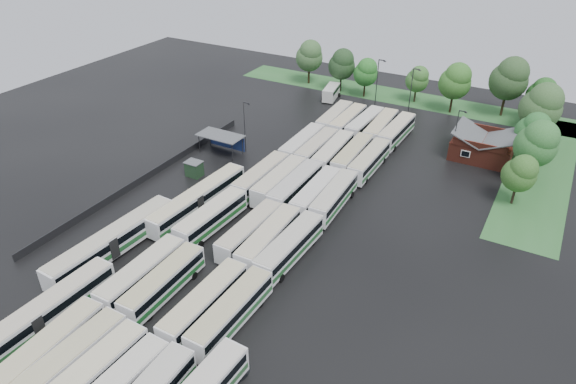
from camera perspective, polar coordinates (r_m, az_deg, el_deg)
The scene contains 58 objects.
ground at distance 70.22m, azimuth -6.26°, elevation -5.76°, with size 160.00×160.00×0.00m, color black.
brick_building at distance 96.93m, azimuth 20.76°, elevation 4.60°, with size 10.07×8.60×5.39m.
wash_shed at distance 92.82m, azimuth -7.37°, elevation 6.06°, with size 8.20×4.20×3.58m.
utility_hut at distance 86.46m, azimuth -10.39°, elevation 2.56°, with size 2.70×2.20×2.62m.
grass_strip_north at distance 121.73m, azimuth 12.46°, elevation 10.26°, with size 80.00×10.00×0.01m, color #2C642C.
grass_strip_east at distance 97.24m, azimuth 26.25°, elevation 2.16°, with size 10.00×50.00×0.01m, color #2C642C.
west_fence at distance 87.54m, azimuth -15.28°, elevation 1.76°, with size 0.10×50.00×1.20m, color #2D2D30.
bus_r0c0 at distance 58.51m, azimuth -25.12°, elevation -15.74°, with size 3.32×13.15×3.63m.
bus_r0c1 at distance 56.56m, azimuth -23.22°, elevation -17.13°, with size 3.02×13.13×3.64m.
bus_r0c2 at distance 54.54m, azimuth -21.29°, elevation -18.81°, with size 3.14×13.26×3.67m.
bus_r1c0 at distance 64.24m, azimuth -15.89°, elevation -8.79°, with size 2.80×12.88×3.58m.
bus_r1c1 at distance 62.52m, azimuth -13.68°, elevation -9.76°, with size 2.91×12.57×3.49m.
bus_r1c3 at distance 58.86m, azimuth -9.24°, elevation -12.12°, with size 2.89×13.04×3.62m.
bus_r1c4 at distance 57.51m, azimuth -6.36°, elevation -13.14°, with size 2.93×12.93×3.59m.
bus_r2c0 at distance 72.28m, azimuth -8.52°, elevation -2.82°, with size 3.34×13.05×3.60m.
bus_r2c2 at distance 69.05m, azimuth -4.27°, elevation -4.38°, with size 2.85×12.59×3.50m.
bus_r2c3 at distance 67.43m, azimuth -2.12°, elevation -5.21°, with size 3.13×13.14×3.64m.
bus_r2c4 at distance 65.97m, azimuth 0.19°, elevation -6.10°, with size 3.16×13.25×3.67m.
bus_r3c0 at distance 81.43m, azimuth -2.97°, elevation 1.71°, with size 2.81×13.03×3.62m.
bus_r3c1 at distance 80.04m, azimuth -0.97°, elevation 1.20°, with size 2.87×13.11×3.64m.
bus_r3c2 at distance 78.61m, azimuth 0.85°, elevation 0.62°, with size 2.87×13.24×3.68m.
bus_r3c3 at distance 77.16m, azimuth 3.13°, elevation -0.12°, with size 3.00×12.83×3.56m.
bus_r3c4 at distance 76.40m, azimuth 5.15°, elevation -0.55°, with size 3.28×12.92×3.57m.
bus_r4c0 at distance 91.81m, azimuth 1.59°, elevation 5.33°, with size 2.99×12.98×3.60m.
bus_r4c1 at distance 90.60m, azimuth 3.23°, elevation 4.88°, with size 2.83×12.60×3.50m.
bus_r4c2 at distance 89.21m, azimuth 5.03°, elevation 4.40°, with size 3.28×13.05×3.60m.
bus_r4c3 at distance 88.41m, azimuth 7.17°, elevation 4.03°, with size 3.17×13.18×3.65m.
bus_r4c4 at distance 87.14m, azimuth 9.00°, elevation 3.43°, with size 2.78×12.89×3.59m.
bus_r5c0 at distance 103.05m, azimuth 5.18°, elevation 8.18°, with size 3.19×12.85×3.55m.
bus_r5c1 at distance 101.94m, azimuth 6.68°, elevation 7.82°, with size 2.78×12.66×3.52m.
bus_r5c2 at distance 101.02m, azimuth 8.51°, elevation 7.48°, with size 3.12×12.93×3.58m.
bus_r5c3 at distance 99.83m, azimuth 10.25°, elevation 7.05°, with size 3.24×13.22×3.65m.
bus_r5c4 at distance 98.84m, azimuth 11.97°, elevation 6.60°, with size 3.07×13.07×3.62m.
artic_bus_west_a at distance 62.65m, azimuth -25.94°, elevation -12.45°, with size 3.28×18.91×3.49m.
artic_bus_west_b at distance 76.71m, azimuth -9.96°, elevation -0.79°, with size 3.68×19.28×3.56m.
artic_bus_west_c at distance 70.60m, azimuth -18.87°, elevation -5.22°, with size 3.77×19.94×3.68m.
minibus at distance 117.72m, azimuth 4.82°, elevation 11.00°, with size 3.66×7.02×2.92m.
tree_north_0 at distance 125.78m, azimuth 2.42°, elevation 14.92°, with size 6.43×6.43×10.66m.
tree_north_1 at distance 121.09m, azimuth 6.03°, elevation 13.97°, with size 6.13×6.13×10.15m.
tree_north_2 at distance 118.59m, azimuth 8.68°, elevation 13.05°, with size 5.45×5.45×9.03m.
tree_north_3 at distance 117.79m, azimuth 14.22°, elevation 12.10°, with size 5.01×5.01×8.29m.
tree_north_4 at distance 113.31m, azimuth 18.15°, elevation 11.67°, with size 6.60×6.60×10.92m.
tree_north_5 at distance 115.01m, azimuth 23.44°, elevation 11.53°, with size 7.65×7.65×12.66m.
tree_north_6 at distance 115.29m, azimuth 26.37°, elevation 9.78°, with size 5.68×5.68×9.40m.
tree_east_0 at distance 82.78m, azimuth 24.43°, elevation 1.94°, with size 5.06×5.06×8.38m.
tree_east_1 at distance 89.49m, azimuth 25.98°, elevation 4.91°, with size 6.62×6.62×10.96m.
tree_east_2 at distance 97.06m, azimuth 25.60°, elevation 6.23°, with size 5.62×5.59×9.26m.
tree_east_3 at distance 103.15m, azimuth 26.40°, elevation 8.58°, with size 7.38×7.38×12.22m.
tree_east_4 at distance 110.19m, azimuth 26.20°, elevation 8.78°, with size 5.45×5.45×9.02m.
lamp_post_ne at distance 93.56m, azimuth 18.20°, elevation 6.46°, with size 1.40×0.27×9.10m.
lamp_post_nw at distance 91.66m, azimuth -4.80°, elevation 7.62°, with size 1.47×0.29×9.52m.
lamp_post_back_w at distance 112.61m, azimuth 9.95°, elevation 12.15°, with size 1.63×0.32×10.59m.
lamp_post_back_e at distance 109.57m, azimuth 13.59°, elevation 11.08°, with size 1.57×0.31×10.19m.
puddle_0 at distance 61.22m, azimuth -20.74°, elevation -14.71°, with size 3.67×3.67×0.01m, color black.
puddle_1 at distance 55.16m, azimuth -11.97°, elevation -19.30°, with size 4.47×4.47×0.01m, color black.
puddle_2 at distance 76.49m, azimuth -10.93°, elevation -2.76°, with size 6.08×6.08×0.01m, color black.
puddle_3 at distance 65.58m, azimuth -1.60°, elevation -8.63°, with size 3.33×3.33×0.01m, color black.
puddle_4 at distance 54.91m, azimuth -6.34°, elevation -18.94°, with size 3.91×3.91×0.01m, color black.
Camera 1 is at (33.95, -44.92, 41.95)m, focal length 32.00 mm.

